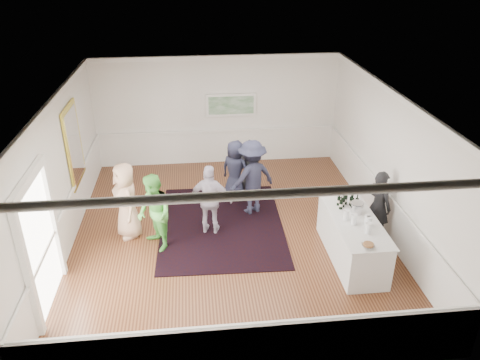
{
  "coord_description": "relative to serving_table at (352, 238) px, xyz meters",
  "views": [
    {
      "loc": [
        -0.73,
        -8.97,
        5.88
      ],
      "look_at": [
        0.26,
        0.2,
        1.24
      ],
      "focal_mm": 35.0,
      "sensor_mm": 36.0,
      "label": 1
    }
  ],
  "objects": [
    {
      "name": "wainscoting",
      "position": [
        -2.43,
        1.19,
        0.02
      ],
      "size": [
        7.0,
        8.0,
        1.0
      ],
      "primitive_type": null,
      "color": "white",
      "rests_on": "floor"
    },
    {
      "name": "mirror",
      "position": [
        -5.88,
        2.49,
        1.32
      ],
      "size": [
        0.05,
        1.25,
        1.85
      ],
      "color": "yellow",
      "rests_on": "wall_left"
    },
    {
      "name": "wine_bottles",
      "position": [
        -0.01,
        0.5,
        0.63
      ],
      "size": [
        0.43,
        0.26,
        0.31
      ],
      "color": "black",
      "rests_on": "serving_table"
    },
    {
      "name": "bartender",
      "position": [
        0.77,
        0.66,
        0.34
      ],
      "size": [
        0.65,
        0.72,
        1.65
      ],
      "primitive_type": "imported",
      "rotation": [
        0.0,
        0.0,
        2.11
      ],
      "color": "black",
      "rests_on": "floor"
    },
    {
      "name": "ceiling",
      "position": [
        -2.43,
        1.19,
        2.72
      ],
      "size": [
        7.0,
        8.0,
        0.02
      ],
      "primitive_type": "cube",
      "color": "white",
      "rests_on": "wall_back"
    },
    {
      "name": "guest_green",
      "position": [
        -4.04,
        0.81,
        0.37
      ],
      "size": [
        0.97,
        1.04,
        1.71
      ],
      "primitive_type": "imported",
      "rotation": [
        0.0,
        0.0,
        -1.08
      ],
      "color": "#59BB4B",
      "rests_on": "floor"
    },
    {
      "name": "juice_pitchers",
      "position": [
        0.02,
        -0.28,
        0.6
      ],
      "size": [
        0.47,
        0.63,
        0.24
      ],
      "color": "#76A23A",
      "rests_on": "serving_table"
    },
    {
      "name": "guest_navy",
      "position": [
        -2.14,
        2.83,
        0.31
      ],
      "size": [
        0.93,
        0.87,
        1.59
      ],
      "primitive_type": "imported",
      "rotation": [
        0.0,
        0.0,
        2.51
      ],
      "color": "#212338",
      "rests_on": "floor"
    },
    {
      "name": "wall_back",
      "position": [
        -2.43,
        5.19,
        1.12
      ],
      "size": [
        7.0,
        0.02,
        3.2
      ],
      "primitive_type": "cube",
      "color": "white",
      "rests_on": "floor"
    },
    {
      "name": "serving_table",
      "position": [
        0.0,
        0.0,
        0.0
      ],
      "size": [
        0.9,
        2.37,
        0.96
      ],
      "color": "silver",
      "rests_on": "floor"
    },
    {
      "name": "doorway",
      "position": [
        -5.88,
        -0.71,
        0.94
      ],
      "size": [
        0.1,
        1.78,
        2.56
      ],
      "color": "white",
      "rests_on": "wall_left"
    },
    {
      "name": "guest_dark_a",
      "position": [
        -1.81,
        2.12,
        0.45
      ],
      "size": [
        1.38,
        1.13,
        1.86
      ],
      "primitive_type": "imported",
      "rotation": [
        0.0,
        0.0,
        3.57
      ],
      "color": "#212338",
      "rests_on": "floor"
    },
    {
      "name": "wall_left",
      "position": [
        -5.93,
        1.19,
        1.12
      ],
      "size": [
        0.02,
        8.0,
        3.2
      ],
      "primitive_type": "cube",
      "color": "white",
      "rests_on": "floor"
    },
    {
      "name": "ice_bucket",
      "position": [
        0.1,
        0.2,
        0.59
      ],
      "size": [
        0.26,
        0.26,
        0.25
      ],
      "primitive_type": "cylinder",
      "color": "silver",
      "rests_on": "serving_table"
    },
    {
      "name": "area_rug",
      "position": [
        -2.59,
        1.56,
        -0.47
      ],
      "size": [
        2.94,
        3.8,
        0.02
      ],
      "primitive_type": "cube",
      "rotation": [
        0.0,
        0.0,
        -0.03
      ],
      "color": "black",
      "rests_on": "floor"
    },
    {
      "name": "floor",
      "position": [
        -2.43,
        1.19,
        -0.48
      ],
      "size": [
        8.0,
        8.0,
        0.0
      ],
      "primitive_type": "plane",
      "color": "brown",
      "rests_on": "ground"
    },
    {
      "name": "guest_dark_b",
      "position": [
        -1.78,
        2.79,
        0.33
      ],
      "size": [
        0.63,
        0.45,
        1.63
      ],
      "primitive_type": "imported",
      "rotation": [
        0.0,
        0.0,
        3.25
      ],
      "color": "black",
      "rests_on": "floor"
    },
    {
      "name": "guest_tan",
      "position": [
        -4.68,
        1.39,
        0.4
      ],
      "size": [
        0.87,
        1.02,
        1.76
      ],
      "primitive_type": "imported",
      "rotation": [
        0.0,
        0.0,
        -1.13
      ],
      "color": "tan",
      "rests_on": "floor"
    },
    {
      "name": "wall_front",
      "position": [
        -2.43,
        -2.81,
        1.12
      ],
      "size": [
        7.0,
        0.02,
        3.2
      ],
      "primitive_type": "cube",
      "color": "white",
      "rests_on": "floor"
    },
    {
      "name": "guest_lilac",
      "position": [
        -2.85,
        1.3,
        0.34
      ],
      "size": [
        1.04,
        0.62,
        1.65
      ],
      "primitive_type": "imported",
      "rotation": [
        0.0,
        0.0,
        2.91
      ],
      "color": "#B4AABF",
      "rests_on": "floor"
    },
    {
      "name": "nut_bowl",
      "position": [
        -0.08,
        -1.0,
        0.51
      ],
      "size": [
        0.25,
        0.25,
        0.07
      ],
      "color": "white",
      "rests_on": "serving_table"
    },
    {
      "name": "landscape_painting",
      "position": [
        -2.03,
        5.14,
        1.3
      ],
      "size": [
        1.44,
        0.06,
        0.66
      ],
      "color": "white",
      "rests_on": "wall_back"
    },
    {
      "name": "wall_right",
      "position": [
        1.07,
        1.19,
        1.12
      ],
      "size": [
        0.02,
        8.0,
        3.2
      ],
      "primitive_type": "cube",
      "color": "white",
      "rests_on": "floor"
    }
  ]
}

